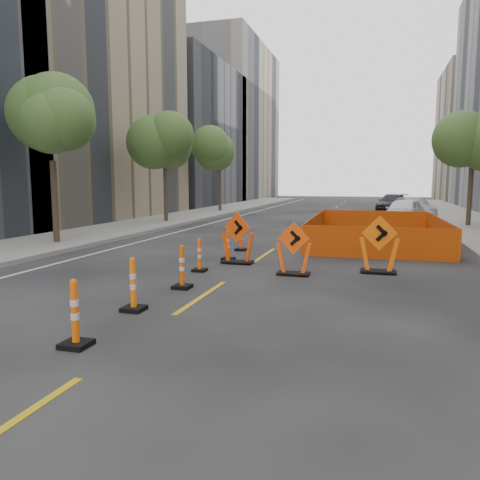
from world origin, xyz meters
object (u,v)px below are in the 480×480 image
(channelizer_5, at_px, (182,267))
(channelizer_6, at_px, (199,255))
(chevron_sign_left, at_px, (238,238))
(parked_car_far, at_px, (393,203))
(chevron_sign_right, at_px, (379,244))
(parked_car_mid, at_px, (413,208))
(channelizer_7, at_px, (228,245))
(chevron_sign_center, at_px, (294,249))
(parked_car_near, at_px, (404,212))
(channelizer_3, at_px, (75,313))
(channelizer_4, at_px, (133,284))
(channelizer_8, at_px, (241,237))

(channelizer_5, bearing_deg, channelizer_6, 99.77)
(channelizer_6, xyz_separation_m, chevron_sign_left, (0.66, 1.54, 0.33))
(chevron_sign_left, height_order, parked_car_far, chevron_sign_left)
(channelizer_5, bearing_deg, chevron_sign_left, 85.11)
(chevron_sign_left, relative_size, chevron_sign_right, 1.00)
(chevron_sign_left, relative_size, parked_car_mid, 0.39)
(channelizer_5, xyz_separation_m, channelizer_7, (-0.17, 4.11, -0.04))
(chevron_sign_center, relative_size, parked_car_near, 0.33)
(chevron_sign_center, bearing_deg, channelizer_6, -167.77)
(channelizer_6, bearing_deg, channelizer_3, -86.77)
(chevron_sign_right, xyz_separation_m, parked_car_far, (1.12, 25.64, -0.08))
(parked_car_mid, bearing_deg, chevron_sign_center, -122.45)
(channelizer_4, distance_m, chevron_sign_center, 4.99)
(channelizer_5, relative_size, channelizer_7, 1.08)
(channelizer_3, distance_m, parked_car_mid, 28.65)
(channelizer_8, distance_m, parked_car_near, 13.65)
(channelizer_5, bearing_deg, parked_car_far, 79.00)
(channelizer_4, height_order, chevron_sign_center, chevron_sign_center)
(channelizer_7, height_order, channelizer_8, channelizer_8)
(channelizer_3, height_order, channelizer_4, channelizer_3)
(channelizer_7, height_order, parked_car_far, parked_car_far)
(channelizer_7, distance_m, channelizer_8, 2.06)
(channelizer_3, distance_m, channelizer_8, 10.29)
(channelizer_4, bearing_deg, channelizer_7, 90.15)
(chevron_sign_right, xyz_separation_m, parked_car_mid, (2.29, 20.48, -0.12))
(channelizer_4, height_order, chevron_sign_right, chevron_sign_right)
(parked_car_mid, relative_size, parked_car_far, 0.83)
(channelizer_5, bearing_deg, parked_car_near, 72.11)
(channelizer_3, bearing_deg, parked_car_mid, 76.28)
(channelizer_3, relative_size, parked_car_near, 0.24)
(channelizer_8, distance_m, chevron_sign_left, 2.66)
(chevron_sign_center, height_order, parked_car_mid, chevron_sign_center)
(channelizer_3, distance_m, channelizer_4, 2.06)
(channelizer_4, xyz_separation_m, channelizer_7, (-0.02, 6.17, -0.05))
(channelizer_6, xyz_separation_m, parked_car_far, (5.97, 26.81, 0.25))
(channelizer_6, bearing_deg, channelizer_8, 89.61)
(channelizer_3, height_order, chevron_sign_right, chevron_sign_right)
(channelizer_5, height_order, channelizer_6, channelizer_5)
(channelizer_3, distance_m, chevron_sign_right, 8.62)
(channelizer_6, bearing_deg, parked_car_far, 77.46)
(channelizer_7, xyz_separation_m, parked_car_mid, (6.96, 19.60, 0.19))
(chevron_sign_left, bearing_deg, channelizer_3, -71.25)
(channelizer_8, bearing_deg, channelizer_6, -90.39)
(channelizer_4, bearing_deg, channelizer_5, 85.81)
(channelizer_3, relative_size, chevron_sign_right, 0.67)
(channelizer_6, distance_m, chevron_sign_right, 5.00)
(parked_car_mid, bearing_deg, channelizer_8, -132.62)
(channelizer_7, bearing_deg, channelizer_3, -88.88)
(parked_car_near, bearing_deg, chevron_sign_center, -86.83)
(chevron_sign_center, relative_size, parked_car_far, 0.29)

